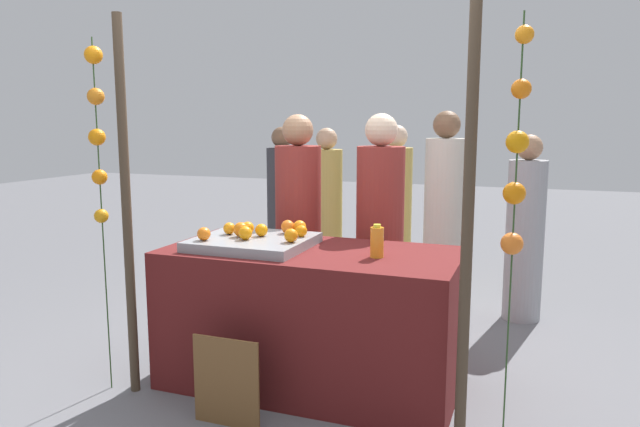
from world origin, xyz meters
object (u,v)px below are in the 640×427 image
(orange_0, at_px, (288,227))
(vendor_left, at_px, (298,237))
(vendor_right, at_px, (380,242))
(juice_bottle, at_px, (377,242))
(stall_counter, at_px, (312,317))
(orange_1, at_px, (261,230))
(chalkboard_sign, at_px, (227,383))

(orange_0, height_order, vendor_left, vendor_left)
(vendor_right, bearing_deg, juice_bottle, -76.51)
(orange_0, height_order, vendor_right, vendor_right)
(stall_counter, distance_m, orange_1, 0.62)
(juice_bottle, relative_size, vendor_right, 0.11)
(orange_1, relative_size, chalkboard_sign, 0.16)
(stall_counter, relative_size, vendor_left, 1.06)
(stall_counter, distance_m, vendor_right, 0.84)
(stall_counter, height_order, chalkboard_sign, stall_counter)
(stall_counter, bearing_deg, chalkboard_sign, -109.87)
(vendor_right, bearing_deg, stall_counter, -108.00)
(orange_1, bearing_deg, stall_counter, 0.80)
(juice_bottle, bearing_deg, chalkboard_sign, -138.01)
(orange_0, relative_size, orange_1, 1.10)
(stall_counter, height_order, vendor_right, vendor_right)
(juice_bottle, xyz_separation_m, chalkboard_sign, (-0.66, -0.59, -0.70))
(vendor_left, bearing_deg, stall_counter, -61.78)
(chalkboard_sign, height_order, vendor_right, vendor_right)
(vendor_left, bearing_deg, vendor_right, 2.69)
(stall_counter, xyz_separation_m, chalkboard_sign, (-0.23, -0.65, -0.19))
(orange_0, relative_size, chalkboard_sign, 0.17)
(juice_bottle, bearing_deg, stall_counter, 172.52)
(orange_1, distance_m, chalkboard_sign, 0.96)
(chalkboard_sign, bearing_deg, orange_0, 88.91)
(chalkboard_sign, bearing_deg, vendor_right, 71.11)
(stall_counter, xyz_separation_m, vendor_right, (0.24, 0.72, 0.35))
(juice_bottle, bearing_deg, vendor_right, 103.49)
(orange_0, distance_m, vendor_right, 0.76)
(vendor_right, bearing_deg, chalkboard_sign, -108.89)
(vendor_right, bearing_deg, orange_1, -127.93)
(vendor_left, relative_size, vendor_right, 1.00)
(orange_0, bearing_deg, chalkboard_sign, -91.09)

